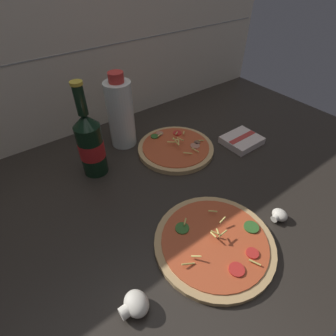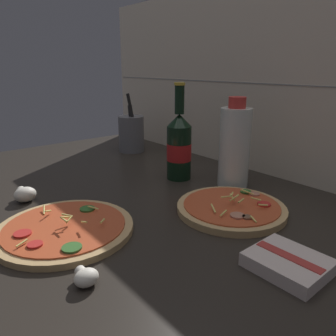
{
  "view_description": "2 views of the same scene",
  "coord_description": "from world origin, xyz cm",
  "px_view_note": "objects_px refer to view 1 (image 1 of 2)",
  "views": [
    {
      "loc": [
        -29.82,
        -40.11,
        55.72
      ],
      "look_at": [
        4.19,
        5.68,
        6.33
      ],
      "focal_mm": 28.0,
      "sensor_mm": 36.0,
      "label": 1
    },
    {
      "loc": [
        58.97,
        -40.82,
        35.12
      ],
      "look_at": [
        -1.65,
        9.05,
        10.52
      ],
      "focal_mm": 35.0,
      "sensor_mm": 36.0,
      "label": 2
    }
  ],
  "objects_px": {
    "pizza_far": "(176,148)",
    "beer_bottle": "(90,144)",
    "pizza_near": "(214,242)",
    "mushroom_left": "(279,215)",
    "dish_towel": "(242,140)",
    "mushroom_right": "(135,304)",
    "oil_bottle": "(121,114)"
  },
  "relations": [
    {
      "from": "pizza_near",
      "to": "mushroom_left",
      "type": "relative_size",
      "value": 6.74
    },
    {
      "from": "oil_bottle",
      "to": "dish_towel",
      "type": "relative_size",
      "value": 2.02
    },
    {
      "from": "mushroom_left",
      "to": "beer_bottle",
      "type": "bearing_deg",
      "value": 123.02
    },
    {
      "from": "oil_bottle",
      "to": "mushroom_right",
      "type": "xyz_separation_m",
      "value": [
        -0.25,
        -0.49,
        -0.1
      ]
    },
    {
      "from": "mushroom_right",
      "to": "pizza_far",
      "type": "bearing_deg",
      "value": 43.54
    },
    {
      "from": "oil_bottle",
      "to": "dish_towel",
      "type": "xyz_separation_m",
      "value": [
        0.32,
        -0.25,
        -0.1
      ]
    },
    {
      "from": "beer_bottle",
      "to": "oil_bottle",
      "type": "distance_m",
      "value": 0.16
    },
    {
      "from": "pizza_near",
      "to": "oil_bottle",
      "type": "xyz_separation_m",
      "value": [
        0.04,
        0.48,
        0.11
      ]
    },
    {
      "from": "beer_bottle",
      "to": "mushroom_right",
      "type": "xyz_separation_m",
      "value": [
        -0.11,
        -0.41,
        -0.08
      ]
    },
    {
      "from": "pizza_near",
      "to": "mushroom_left",
      "type": "height_order",
      "value": "pizza_near"
    },
    {
      "from": "pizza_near",
      "to": "dish_towel",
      "type": "relative_size",
      "value": 2.25
    },
    {
      "from": "mushroom_left",
      "to": "dish_towel",
      "type": "relative_size",
      "value": 0.33
    },
    {
      "from": "oil_bottle",
      "to": "mushroom_right",
      "type": "relative_size",
      "value": 4.4
    },
    {
      "from": "beer_bottle",
      "to": "oil_bottle",
      "type": "bearing_deg",
      "value": 29.2
    },
    {
      "from": "pizza_far",
      "to": "oil_bottle",
      "type": "distance_m",
      "value": 0.21
    },
    {
      "from": "pizza_far",
      "to": "mushroom_right",
      "type": "height_order",
      "value": "pizza_far"
    },
    {
      "from": "pizza_far",
      "to": "beer_bottle",
      "type": "relative_size",
      "value": 0.89
    },
    {
      "from": "pizza_far",
      "to": "oil_bottle",
      "type": "relative_size",
      "value": 1.02
    },
    {
      "from": "pizza_near",
      "to": "oil_bottle",
      "type": "distance_m",
      "value": 0.49
    },
    {
      "from": "pizza_near",
      "to": "pizza_far",
      "type": "bearing_deg",
      "value": 65.97
    },
    {
      "from": "beer_bottle",
      "to": "dish_towel",
      "type": "relative_size",
      "value": 2.29
    },
    {
      "from": "pizza_near",
      "to": "beer_bottle",
      "type": "distance_m",
      "value": 0.43
    },
    {
      "from": "oil_bottle",
      "to": "dish_towel",
      "type": "height_order",
      "value": "oil_bottle"
    },
    {
      "from": "mushroom_left",
      "to": "dish_towel",
      "type": "xyz_separation_m",
      "value": [
        0.18,
        0.28,
        -0.0
      ]
    },
    {
      "from": "oil_bottle",
      "to": "mushroom_left",
      "type": "xyz_separation_m",
      "value": [
        0.15,
        -0.52,
        -0.1
      ]
    },
    {
      "from": "mushroom_left",
      "to": "mushroom_right",
      "type": "xyz_separation_m",
      "value": [
        -0.4,
        0.03,
        0.01
      ]
    },
    {
      "from": "pizza_far",
      "to": "beer_bottle",
      "type": "height_order",
      "value": "beer_bottle"
    },
    {
      "from": "oil_bottle",
      "to": "mushroom_left",
      "type": "bearing_deg",
      "value": -74.29
    },
    {
      "from": "pizza_near",
      "to": "pizza_far",
      "type": "xyz_separation_m",
      "value": [
        0.15,
        0.34,
        0.0
      ]
    },
    {
      "from": "mushroom_left",
      "to": "mushroom_right",
      "type": "distance_m",
      "value": 0.4
    },
    {
      "from": "mushroom_right",
      "to": "dish_towel",
      "type": "bearing_deg",
      "value": 23.21
    },
    {
      "from": "beer_bottle",
      "to": "oil_bottle",
      "type": "relative_size",
      "value": 1.14
    }
  ]
}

